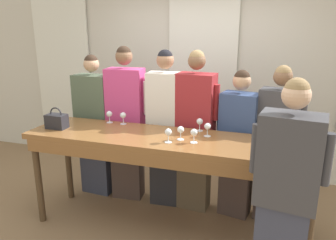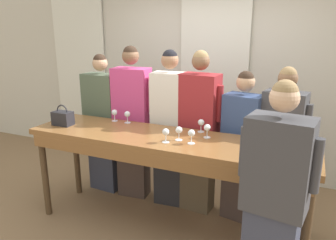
# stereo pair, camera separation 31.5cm
# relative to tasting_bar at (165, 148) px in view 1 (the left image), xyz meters

# --- Properties ---
(ground_plane) EXTENTS (18.00, 18.00, 0.00)m
(ground_plane) POSITION_rel_tasting_bar_xyz_m (0.00, 0.02, -0.91)
(ground_plane) COLOR #846647
(wall_back) EXTENTS (12.00, 0.06, 2.80)m
(wall_back) POSITION_rel_tasting_bar_xyz_m (0.00, 1.71, 0.49)
(wall_back) COLOR beige
(wall_back) RESTS_ON ground_plane
(curtain_panel_left) EXTENTS (0.94, 0.03, 2.69)m
(curtain_panel_left) POSITION_rel_tasting_bar_xyz_m (-2.25, 1.65, 0.43)
(curtain_panel_left) COLOR white
(curtain_panel_left) RESTS_ON ground_plane
(curtain_panel_center) EXTENTS (0.94, 0.03, 2.69)m
(curtain_panel_center) POSITION_rel_tasting_bar_xyz_m (0.00, 1.65, 0.43)
(curtain_panel_center) COLOR white
(curtain_panel_center) RESTS_ON ground_plane
(tasting_bar) EXTENTS (2.81, 0.69, 1.02)m
(tasting_bar) POSITION_rel_tasting_bar_xyz_m (0.00, 0.00, 0.00)
(tasting_bar) COLOR brown
(tasting_bar) RESTS_ON ground_plane
(wine_bottle) EXTENTS (0.08, 0.08, 0.33)m
(wine_bottle) POSITION_rel_tasting_bar_xyz_m (1.19, -0.25, 0.22)
(wine_bottle) COLOR black
(wine_bottle) RESTS_ON tasting_bar
(handbag) EXTENTS (0.21, 0.13, 0.23)m
(handbag) POSITION_rel_tasting_bar_xyz_m (-1.17, -0.06, 0.18)
(handbag) COLOR #232328
(handbag) RESTS_ON tasting_bar
(wine_glass_front_left) EXTENTS (0.07, 0.07, 0.13)m
(wine_glass_front_left) POSITION_rel_tasting_bar_xyz_m (1.18, 0.15, 0.20)
(wine_glass_front_left) COLOR white
(wine_glass_front_left) RESTS_ON tasting_bar
(wine_glass_front_mid) EXTENTS (0.07, 0.07, 0.13)m
(wine_glass_front_mid) POSITION_rel_tasting_bar_xyz_m (-0.58, 0.29, 0.20)
(wine_glass_front_mid) COLOR white
(wine_glass_front_mid) RESTS_ON tasting_bar
(wine_glass_front_right) EXTENTS (0.07, 0.07, 0.13)m
(wine_glass_front_right) POSITION_rel_tasting_bar_xyz_m (0.07, -0.12, 0.20)
(wine_glass_front_right) COLOR white
(wine_glass_front_right) RESTS_ON tasting_bar
(wine_glass_center_left) EXTENTS (0.07, 0.07, 0.13)m
(wine_glass_center_left) POSITION_rel_tasting_bar_xyz_m (0.38, 0.16, 0.20)
(wine_glass_center_left) COLOR white
(wine_glass_center_left) RESTS_ON tasting_bar
(wine_glass_center_mid) EXTENTS (0.07, 0.07, 0.13)m
(wine_glass_center_mid) POSITION_rel_tasting_bar_xyz_m (0.30, -0.06, 0.20)
(wine_glass_center_mid) COLOR white
(wine_glass_center_mid) RESTS_ON tasting_bar
(wine_glass_center_right) EXTENTS (0.07, 0.07, 0.13)m
(wine_glass_center_right) POSITION_rel_tasting_bar_xyz_m (0.88, 0.31, 0.20)
(wine_glass_center_right) COLOR white
(wine_glass_center_right) RESTS_ON tasting_bar
(wine_glass_back_left) EXTENTS (0.07, 0.07, 0.13)m
(wine_glass_back_left) POSITION_rel_tasting_bar_xyz_m (-0.75, 0.30, 0.20)
(wine_glass_back_left) COLOR white
(wine_glass_back_left) RESTS_ON tasting_bar
(wine_glass_back_mid) EXTENTS (0.07, 0.07, 0.13)m
(wine_glass_back_mid) POSITION_rel_tasting_bar_xyz_m (0.16, -0.02, 0.20)
(wine_glass_back_mid) COLOR white
(wine_glass_back_mid) RESTS_ON tasting_bar
(wine_glass_back_right) EXTENTS (0.07, 0.07, 0.13)m
(wine_glass_back_right) POSITION_rel_tasting_bar_xyz_m (0.27, 0.31, 0.20)
(wine_glass_back_right) COLOR white
(wine_glass_back_right) RESTS_ON tasting_bar
(guest_olive_jacket) EXTENTS (0.56, 0.28, 1.73)m
(guest_olive_jacket) POSITION_rel_tasting_bar_xyz_m (-1.08, 0.55, -0.04)
(guest_olive_jacket) COLOR #383D51
(guest_olive_jacket) RESTS_ON ground_plane
(guest_pink_top) EXTENTS (0.54, 0.29, 1.84)m
(guest_pink_top) POSITION_rel_tasting_bar_xyz_m (-0.66, 0.55, 0.02)
(guest_pink_top) COLOR #473833
(guest_pink_top) RESTS_ON ground_plane
(guest_cream_sweater) EXTENTS (0.51, 0.28, 1.81)m
(guest_cream_sweater) POSITION_rel_tasting_bar_xyz_m (-0.18, 0.55, 0.01)
(guest_cream_sweater) COLOR #28282D
(guest_cream_sweater) RESTS_ON ground_plane
(guest_striped_shirt) EXTENTS (0.52, 0.29, 1.81)m
(guest_striped_shirt) POSITION_rel_tasting_bar_xyz_m (0.17, 0.55, 0.01)
(guest_striped_shirt) COLOR brown
(guest_striped_shirt) RESTS_ON ground_plane
(guest_navy_coat) EXTENTS (0.50, 0.33, 1.62)m
(guest_navy_coat) POSITION_rel_tasting_bar_xyz_m (0.64, 0.55, -0.09)
(guest_navy_coat) COLOR #473833
(guest_navy_coat) RESTS_ON ground_plane
(guest_beige_cap) EXTENTS (0.51, 0.31, 1.69)m
(guest_beige_cap) POSITION_rel_tasting_bar_xyz_m (1.03, 0.55, -0.06)
(guest_beige_cap) COLOR #473833
(guest_beige_cap) RESTS_ON ground_plane
(host_pouring) EXTENTS (0.54, 0.33, 1.73)m
(host_pouring) POSITION_rel_tasting_bar_xyz_m (1.09, -0.59, -0.04)
(host_pouring) COLOR #383D51
(host_pouring) RESTS_ON ground_plane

